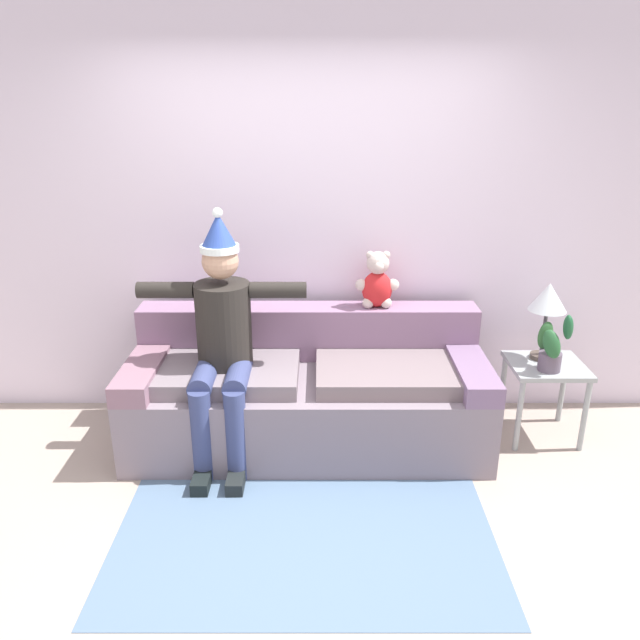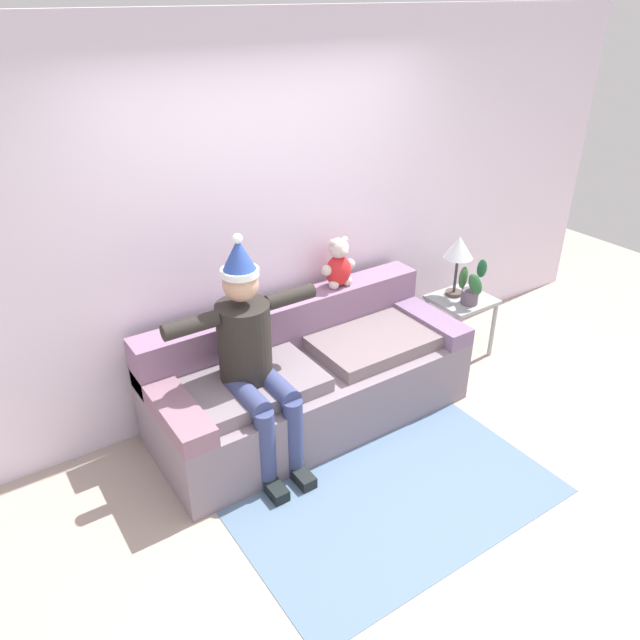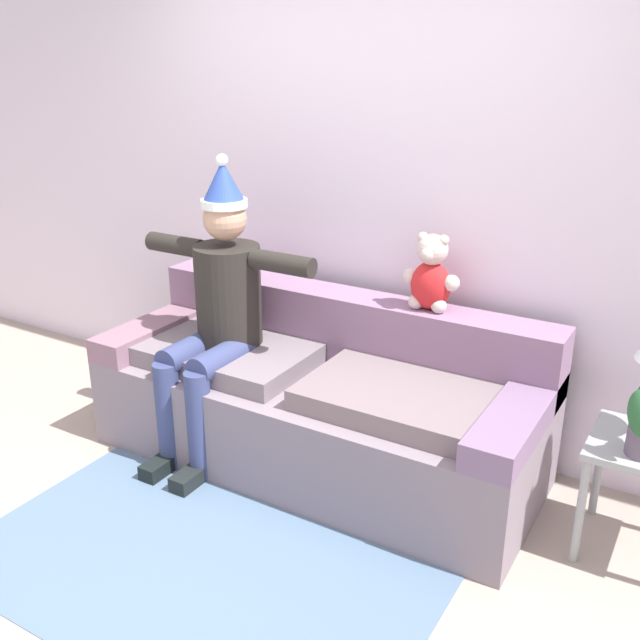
{
  "view_description": "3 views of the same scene",
  "coord_description": "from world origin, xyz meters",
  "px_view_note": "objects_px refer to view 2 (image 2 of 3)",
  "views": [
    {
      "loc": [
        0.08,
        -2.61,
        2.18
      ],
      "look_at": [
        0.07,
        0.79,
        0.92
      ],
      "focal_mm": 34.77,
      "sensor_mm": 36.0,
      "label": 1
    },
    {
      "loc": [
        -1.96,
        -2.05,
        2.79
      ],
      "look_at": [
        0.04,
        0.92,
        0.84
      ],
      "focal_mm": 34.3,
      "sensor_mm": 36.0,
      "label": 2
    },
    {
      "loc": [
        1.69,
        -1.8,
        2.02
      ],
      "look_at": [
        0.11,
        0.83,
        0.86
      ],
      "focal_mm": 40.1,
      "sensor_mm": 36.0,
      "label": 3
    }
  ],
  "objects_px": {
    "person_seated": "(252,354)",
    "teddy_bear": "(339,265)",
    "table_lamp": "(459,250)",
    "couch": "(308,378)",
    "potted_plant": "(472,285)",
    "side_table": "(461,308)"
  },
  "relations": [
    {
      "from": "person_seated",
      "to": "teddy_bear",
      "type": "height_order",
      "value": "person_seated"
    },
    {
      "from": "table_lamp",
      "to": "couch",
      "type": "bearing_deg",
      "value": -175.33
    },
    {
      "from": "couch",
      "to": "potted_plant",
      "type": "bearing_deg",
      "value": -2.34
    },
    {
      "from": "teddy_bear",
      "to": "table_lamp",
      "type": "xyz_separation_m",
      "value": [
        1.08,
        -0.16,
        -0.08
      ]
    },
    {
      "from": "person_seated",
      "to": "side_table",
      "type": "relative_size",
      "value": 2.97
    },
    {
      "from": "teddy_bear",
      "to": "potted_plant",
      "type": "distance_m",
      "value": 1.17
    },
    {
      "from": "table_lamp",
      "to": "teddy_bear",
      "type": "bearing_deg",
      "value": 171.77
    },
    {
      "from": "person_seated",
      "to": "potted_plant",
      "type": "xyz_separation_m",
      "value": [
        2.04,
        0.1,
        -0.11
      ]
    },
    {
      "from": "person_seated",
      "to": "table_lamp",
      "type": "relative_size",
      "value": 3.01
    },
    {
      "from": "side_table",
      "to": "potted_plant",
      "type": "relative_size",
      "value": 1.3
    },
    {
      "from": "table_lamp",
      "to": "potted_plant",
      "type": "xyz_separation_m",
      "value": [
        -0.01,
        -0.19,
        -0.24
      ]
    },
    {
      "from": "side_table",
      "to": "person_seated",
      "type": "bearing_deg",
      "value": -174.52
    },
    {
      "from": "couch",
      "to": "table_lamp",
      "type": "distance_m",
      "value": 1.65
    },
    {
      "from": "table_lamp",
      "to": "side_table",
      "type": "bearing_deg",
      "value": -81.05
    },
    {
      "from": "person_seated",
      "to": "potted_plant",
      "type": "distance_m",
      "value": 2.05
    },
    {
      "from": "teddy_bear",
      "to": "side_table",
      "type": "height_order",
      "value": "teddy_bear"
    },
    {
      "from": "potted_plant",
      "to": "person_seated",
      "type": "bearing_deg",
      "value": -177.25
    },
    {
      "from": "couch",
      "to": "table_lamp",
      "type": "height_order",
      "value": "table_lamp"
    },
    {
      "from": "side_table",
      "to": "potted_plant",
      "type": "xyz_separation_m",
      "value": [
        -0.02,
        -0.1,
        0.25
      ]
    },
    {
      "from": "person_seated",
      "to": "potted_plant",
      "type": "bearing_deg",
      "value": 2.75
    },
    {
      "from": "person_seated",
      "to": "table_lamp",
      "type": "distance_m",
      "value": 2.07
    },
    {
      "from": "couch",
      "to": "side_table",
      "type": "bearing_deg",
      "value": 1.38
    }
  ]
}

